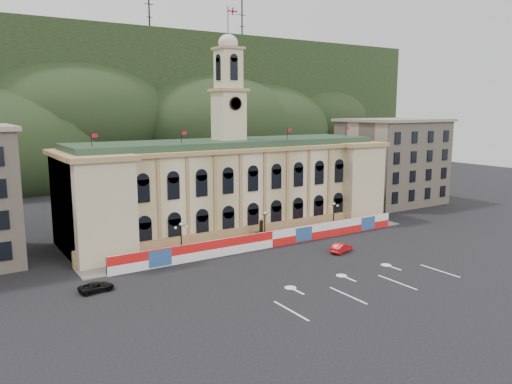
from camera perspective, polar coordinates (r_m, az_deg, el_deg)
ground at (r=64.96m, az=9.44°, el=-9.28°), size 260.00×260.00×0.00m
lane_markings at (r=61.57m, az=12.60°, el=-10.45°), size 26.00×10.00×0.02m
hill_ridge at (r=172.52m, az=-18.86°, el=8.58°), size 230.00×80.00×64.00m
city_hall at (r=85.03m, az=-2.94°, el=0.75°), size 56.20×17.60×37.10m
side_building_right at (r=114.48m, az=15.27°, el=3.43°), size 21.00×17.00×18.60m
hoarding_fence at (r=75.97m, az=1.86°, el=-5.39°), size 50.00×0.44×2.50m
pavement at (r=78.39m, az=0.70°, el=-5.80°), size 56.00×5.50×0.16m
statue at (r=78.31m, az=0.60°, el=-4.98°), size 1.40×1.40×3.72m
lamp_left at (r=70.50m, az=-8.55°, el=-5.15°), size 1.96×0.44×5.15m
lamp_center at (r=77.05m, az=1.02°, el=-3.78°), size 1.96×0.44×5.15m
lamp_right at (r=85.41m, az=8.87°, el=-2.57°), size 1.96×0.44×5.15m
red_sedan at (r=74.41m, az=9.73°, el=-6.30°), size 3.90×5.03×1.38m
black_suv at (r=61.11m, az=-17.78°, el=-10.29°), size 2.72×4.42×1.12m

